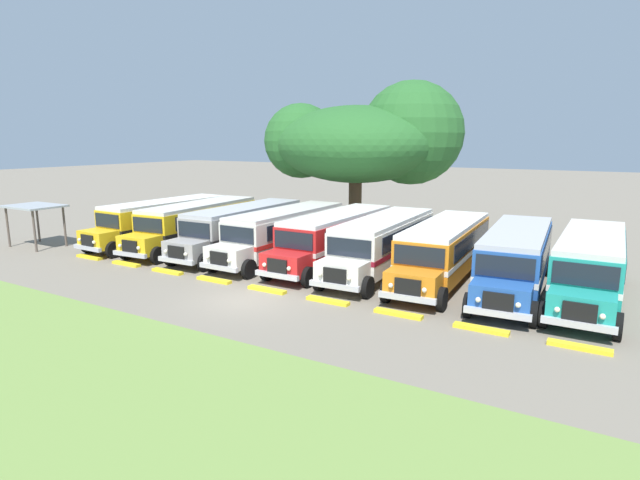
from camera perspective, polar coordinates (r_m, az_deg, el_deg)
The scene contains 22 objects.
ground_plane at distance 22.69m, azimuth -8.27°, elevation -6.65°, with size 220.00×220.00×0.00m, color slate.
foreground_grass_strip at distance 17.16m, azimuth -28.19°, elevation -13.94°, with size 80.00×10.52×0.01m, color olive.
parked_bus_slot_0 at distance 36.21m, azimuth -17.04°, elevation 2.24°, with size 2.91×10.87×2.82m.
parked_bus_slot_1 at distance 34.21m, azimuth -13.53°, elevation 1.92°, with size 3.36×10.94×2.82m.
parked_bus_slot_2 at distance 32.01m, azimuth -8.62°, elevation 1.49°, with size 2.98×10.88×2.82m.
parked_bus_slot_3 at distance 30.22m, azimuth -3.96°, elevation 1.01°, with size 2.73×10.85×2.82m.
parked_bus_slot_4 at distance 28.69m, azimuth 1.79°, elevation 0.49°, with size 2.72×10.84×2.82m.
parked_bus_slot_5 at distance 27.28m, azimuth 7.07°, elevation -0.16°, with size 3.07×10.89×2.82m.
parked_bus_slot_6 at distance 26.17m, azimuth 13.70°, elevation -0.88°, with size 3.16×10.90×2.82m.
parked_bus_slot_7 at distance 25.33m, azimuth 21.02°, elevation -1.71°, with size 3.37×10.94×2.82m.
parked_bus_slot_8 at distance 25.27m, azimuth 27.90°, elevation -2.30°, with size 2.77×10.85×2.82m.
curb_wheelstop_0 at distance 33.04m, azimuth -24.32°, elevation -1.75°, with size 2.00×0.36×0.15m, color yellow.
curb_wheelstop_1 at distance 30.48m, azimuth -20.80°, elevation -2.50°, with size 2.00×0.36×0.15m, color yellow.
curb_wheelstop_2 at distance 28.07m, azimuth -16.65°, elevation -3.38°, with size 2.00×0.36×0.15m, color yellow.
curb_wheelstop_3 at distance 25.83m, azimuth -11.74°, elevation -4.39°, with size 2.00×0.36×0.15m, color yellow.
curb_wheelstop_4 at distance 23.83m, azimuth -5.94°, elevation -5.53°, with size 2.00×0.36×0.15m, color yellow.
curb_wheelstop_5 at distance 22.13m, azimuth 0.87°, elevation -6.80°, with size 2.00×0.36×0.15m, color yellow.
curb_wheelstop_6 at distance 20.79m, azimuth 8.72°, elevation -8.13°, with size 2.00×0.36×0.15m, color yellow.
curb_wheelstop_7 at distance 19.90m, azimuth 17.51°, elevation -9.44°, with size 2.00×0.36×0.15m, color yellow.
curb_wheelstop_8 at distance 19.51m, azimuth 26.96°, elevation -10.59°, with size 2.00×0.36×0.15m, color yellow.
broad_shade_tree at distance 38.68m, azimuth 5.23°, elevation 10.94°, with size 14.21×11.80×11.05m.
waiting_shelter at distance 37.87m, azimuth -29.25°, elevation 3.01°, with size 3.60×2.60×2.72m.
Camera 1 is at (13.71, -16.71, 6.91)m, focal length 28.70 mm.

